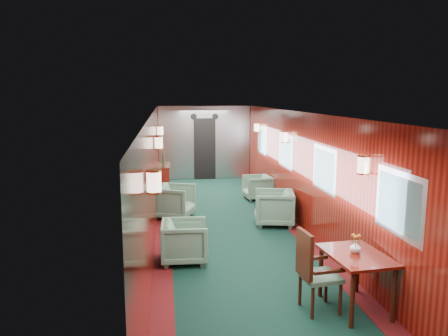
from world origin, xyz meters
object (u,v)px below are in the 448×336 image
at_px(credenza, 164,182).
at_px(armchair_left_far, 174,201).
at_px(armchair_left_near, 185,241).
at_px(armchair_right_far, 257,187).
at_px(armchair_right_near, 274,208).
at_px(side_chair, 313,268).
at_px(dining_table, 356,263).

bearing_deg(credenza, armchair_left_far, -82.10).
bearing_deg(armchair_left_near, armchair_right_far, -24.65).
relative_size(armchair_left_far, armchair_right_near, 1.01).
bearing_deg(side_chair, armchair_right_near, 76.76).
distance_m(side_chair, armchair_left_far, 4.88).
bearing_deg(armchair_left_near, side_chair, -139.06).
relative_size(armchair_left_near, armchair_right_near, 0.94).
relative_size(dining_table, side_chair, 0.98).
xyz_separation_m(credenza, armchair_left_far, (0.24, -1.74, -0.10)).
relative_size(armchair_left_near, armchair_left_far, 0.92).
height_order(armchair_left_far, armchair_right_near, armchair_left_far).
height_order(side_chair, credenza, credenza).
height_order(armchair_left_near, armchair_right_near, armchair_right_near).
bearing_deg(dining_table, armchair_left_far, 110.54).
xyz_separation_m(side_chair, armchair_right_near, (0.44, 3.76, -0.21)).
bearing_deg(armchair_right_near, armchair_right_far, -172.04).
height_order(armchair_left_near, armchair_right_far, armchair_left_near).
distance_m(side_chair, armchair_right_far, 6.10).
relative_size(dining_table, armchair_left_near, 1.38).
xyz_separation_m(armchair_left_near, armchair_right_near, (1.98, 1.85, 0.02)).
height_order(armchair_left_far, armchair_right_far, armchair_left_far).
bearing_deg(armchair_left_far, dining_table, -132.79).
bearing_deg(dining_table, credenza, 105.99).
xyz_separation_m(armchair_left_near, armchair_left_far, (-0.11, 2.67, 0.03)).
distance_m(credenza, armchair_right_far, 2.48).
bearing_deg(armchair_right_near, armchair_left_far, -100.40).
distance_m(armchair_right_near, armchair_right_far, 2.32).
bearing_deg(dining_table, armchair_left_near, 132.34).
relative_size(armchair_right_near, armchair_right_far, 1.16).
xyz_separation_m(side_chair, armchair_left_near, (-1.53, 1.91, -0.23)).
relative_size(side_chair, armchair_right_near, 1.32).
distance_m(credenza, armchair_left_far, 1.76).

